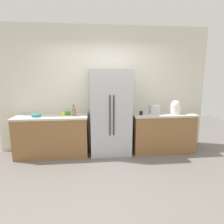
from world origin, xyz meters
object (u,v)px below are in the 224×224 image
Objects in this scene: bottle_a at (74,112)px; cup_a at (141,113)px; bowl_a at (36,115)px; rice_cooker at (175,107)px; refrigerator at (110,113)px; cup_b at (63,114)px; toaster at (154,110)px; bowl_b at (67,113)px.

cup_a is at bearing -0.96° from bottle_a.
bowl_a is at bearing 179.73° from bottle_a.
rice_cooker reaches higher than bowl_a.
rice_cooker is (1.47, -0.05, 0.10)m from refrigerator.
rice_cooker reaches higher than cup_b.
refrigerator is 9.19× the size of toaster.
toaster is 1.96m from bowl_b.
bottle_a is (-1.78, -0.04, -0.01)m from toaster.
refrigerator is at bearing 2.16° from bowl_a.
toaster reaches higher than bowl_a.
refrigerator is 0.68m from cup_a.
refrigerator is 9.98× the size of bowl_a.
bowl_b is at bearing 176.06° from toaster.
rice_cooker is 2.44m from bowl_b.
cup_a is 2.24m from bowl_a.
rice_cooker reaches higher than cup_a.
refrigerator reaches higher than toaster.
bottle_a is at bearing -5.97° from cup_b.
bottle_a is (-2.25, -0.01, -0.05)m from rice_cooker.
rice_cooker is 1.25× the size of bottle_a.
toaster is at bearing 0.79° from bowl_a.
bowl_a is at bearing -177.94° from cup_b.
bowl_a is at bearing -177.84° from refrigerator.
toaster reaches higher than bowl_b.
cup_b is at bearing -179.56° from toaster.
cup_b is at bearing 174.03° from bottle_a.
bottle_a is at bearing -0.27° from bowl_a.
bowl_b is (0.05, 0.15, -0.01)m from cup_b.
refrigerator reaches higher than bowl_a.
rice_cooker is 2.48m from cup_b.
bowl_a is at bearing -179.86° from rice_cooker.
toaster reaches higher than cup_a.
refrigerator reaches higher than cup_b.
cup_b is (-2.48, 0.01, -0.10)m from rice_cooker.
toaster is 2.36× the size of cup_b.
bottle_a is at bearing -175.44° from refrigerator.
bowl_b reaches higher than bowl_a.
cup_a is 0.95× the size of cup_b.
cup_b is at bearing -177.78° from refrigerator.
rice_cooker reaches higher than bottle_a.
refrigerator is 0.99m from toaster.
rice_cooker is 3.57× the size of cup_b.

